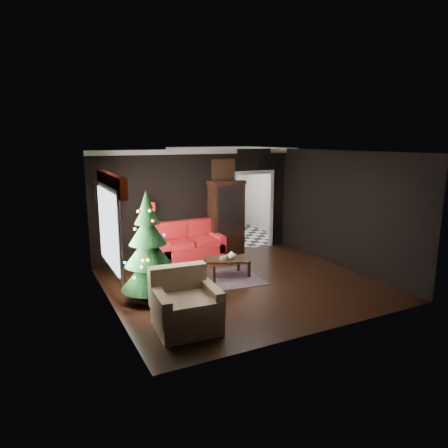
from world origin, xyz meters
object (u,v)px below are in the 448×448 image
wall_clock (262,164)px  teapot (231,255)px  curio_cabinet (226,219)px  christmas_tree (148,248)px  kitchen_table (224,228)px  armchair (186,303)px  loveseat (190,242)px  coffee_table (227,267)px  floor_lamp (151,233)px

wall_clock → teapot: bearing=-135.0°
curio_cabinet → christmas_tree: (-2.79, -2.25, 0.10)m
kitchen_table → teapot: bearing=-113.9°
armchair → teapot: (1.82, 1.90, 0.06)m
loveseat → curio_cabinet: bearing=10.8°
loveseat → wall_clock: bearing=9.7°
curio_cabinet → armchair: bearing=-125.1°
loveseat → curio_cabinet: curio_cabinet is taller
christmas_tree → teapot: bearing=12.5°
loveseat → christmas_tree: size_ratio=0.83×
curio_cabinet → coffee_table: (-0.85, -1.71, -0.73)m
loveseat → curio_cabinet: 1.25m
wall_clock → curio_cabinet: bearing=-171.5°
floor_lamp → christmas_tree: christmas_tree is taller
coffee_table → kitchen_table: size_ratio=1.26×
curio_cabinet → wall_clock: wall_clock is taller
christmas_tree → kitchen_table: bearing=47.0°
teapot → wall_clock: 3.37m
wall_clock → kitchen_table: wall_clock is taller
floor_lamp → armchair: (-0.49, -3.53, -0.37)m
coffee_table → teapot: teapot is taller
loveseat → christmas_tree: christmas_tree is taller
loveseat → kitchen_table: loveseat is taller
curio_cabinet → loveseat: bearing=-169.2°
curio_cabinet → armchair: curio_cabinet is taller
coffee_table → floor_lamp: bearing=129.3°
kitchen_table → loveseat: bearing=-137.5°
loveseat → floor_lamp: floor_lamp is taller
floor_lamp → christmas_tree: size_ratio=0.72×
floor_lamp → coffee_table: size_ratio=1.57×
teapot → curio_cabinet: bearing=66.5°
christmas_tree → kitchen_table: christmas_tree is taller
curio_cabinet → floor_lamp: (-2.11, -0.17, -0.12)m
floor_lamp → wall_clock: wall_clock is taller
loveseat → armchair: 3.78m
loveseat → wall_clock: 3.04m
curio_cabinet → wall_clock: (1.20, 0.18, 1.43)m
christmas_tree → coffee_table: 2.17m
wall_clock → armchair: bearing=-134.4°
armchair → teapot: size_ratio=5.88×
armchair → kitchen_table: (3.26, 5.13, -0.08)m
teapot → floor_lamp: bearing=129.0°
armchair → kitchen_table: bearing=61.7°
wall_clock → kitchen_table: 2.43m
christmas_tree → armchair: bearing=-82.9°
christmas_tree → kitchen_table: 5.08m
coffee_table → teapot: size_ratio=5.31×
loveseat → teapot: (0.36, -1.59, 0.02)m
christmas_tree → wall_clock: wall_clock is taller
curio_cabinet → teapot: size_ratio=10.68×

